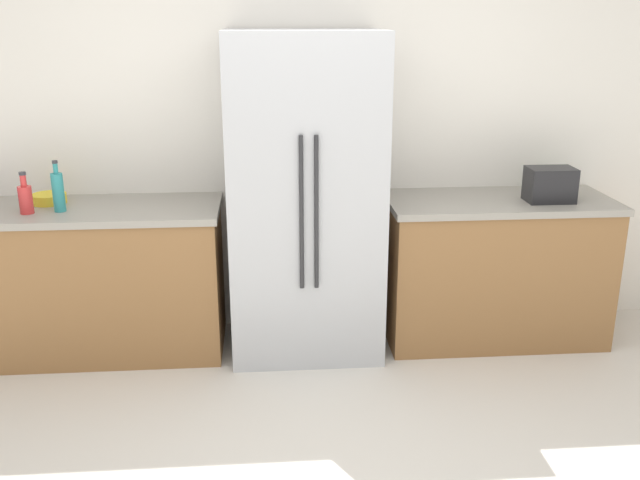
{
  "coord_description": "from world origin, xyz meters",
  "views": [
    {
      "loc": [
        -0.24,
        -2.47,
        1.95
      ],
      "look_at": [
        -0.0,
        0.45,
        1.01
      ],
      "focal_mm": 39.4,
      "sensor_mm": 36.0,
      "label": 1
    }
  ],
  "objects_px": {
    "refrigerator": "(305,198)",
    "cup_b": "(552,184)",
    "bottle_a": "(26,198)",
    "bottle_b": "(58,191)",
    "toaster": "(550,185)",
    "bowl_a": "(49,199)"
  },
  "relations": [
    {
      "from": "refrigerator",
      "to": "cup_b",
      "type": "height_order",
      "value": "refrigerator"
    },
    {
      "from": "bottle_a",
      "to": "bottle_b",
      "type": "distance_m",
      "value": 0.18
    },
    {
      "from": "toaster",
      "to": "bowl_a",
      "type": "distance_m",
      "value": 2.94
    },
    {
      "from": "bottle_b",
      "to": "bowl_a",
      "type": "bearing_deg",
      "value": 120.84
    },
    {
      "from": "bowl_a",
      "to": "bottle_a",
      "type": "bearing_deg",
      "value": -105.36
    },
    {
      "from": "cup_b",
      "to": "bowl_a",
      "type": "relative_size",
      "value": 0.44
    },
    {
      "from": "bottle_a",
      "to": "bottle_b",
      "type": "height_order",
      "value": "bottle_b"
    },
    {
      "from": "refrigerator",
      "to": "cup_b",
      "type": "relative_size",
      "value": 21.76
    },
    {
      "from": "bowl_a",
      "to": "toaster",
      "type": "bearing_deg",
      "value": -3.76
    },
    {
      "from": "refrigerator",
      "to": "bottle_b",
      "type": "bearing_deg",
      "value": -178.52
    },
    {
      "from": "refrigerator",
      "to": "bowl_a",
      "type": "distance_m",
      "value": 1.5
    },
    {
      "from": "toaster",
      "to": "cup_b",
      "type": "relative_size",
      "value": 3.16
    },
    {
      "from": "cup_b",
      "to": "bowl_a",
      "type": "distance_m",
      "value": 3.05
    },
    {
      "from": "bottle_a",
      "to": "bowl_a",
      "type": "xyz_separation_m",
      "value": [
        0.06,
        0.22,
        -0.06
      ]
    },
    {
      "from": "cup_b",
      "to": "bowl_a",
      "type": "height_order",
      "value": "cup_b"
    },
    {
      "from": "refrigerator",
      "to": "toaster",
      "type": "xyz_separation_m",
      "value": [
        1.44,
        -0.04,
        0.06
      ]
    },
    {
      "from": "toaster",
      "to": "bottle_a",
      "type": "xyz_separation_m",
      "value": [
        -2.99,
        -0.02,
        -0.01
      ]
    },
    {
      "from": "bottle_b",
      "to": "cup_b",
      "type": "relative_size",
      "value": 3.36
    },
    {
      "from": "refrigerator",
      "to": "bottle_a",
      "type": "bearing_deg",
      "value": -177.58
    },
    {
      "from": "bowl_a",
      "to": "bottle_b",
      "type": "bearing_deg",
      "value": -59.16
    },
    {
      "from": "bottle_a",
      "to": "bottle_b",
      "type": "relative_size",
      "value": 0.81
    },
    {
      "from": "bottle_a",
      "to": "cup_b",
      "type": "height_order",
      "value": "bottle_a"
    }
  ]
}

